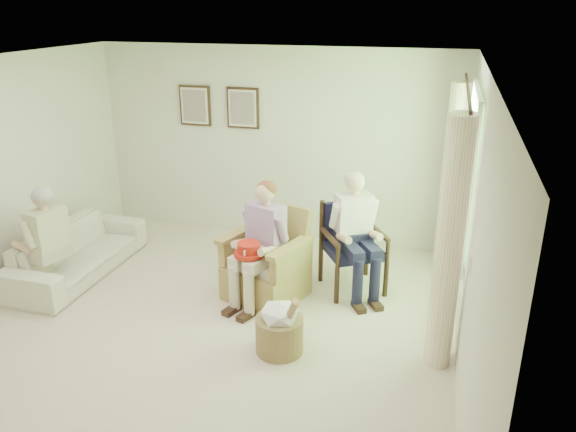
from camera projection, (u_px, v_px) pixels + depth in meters
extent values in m
plane|color=beige|center=(197.00, 334.00, 5.63)|extent=(5.50, 5.50, 0.00)
cube|color=silver|center=(276.00, 144.00, 7.64)|extent=(5.00, 0.04, 2.60)
cube|color=silver|center=(472.00, 243.00, 4.53)|extent=(0.04, 5.50, 2.60)
cube|color=white|center=(179.00, 68.00, 4.70)|extent=(5.00, 5.50, 0.02)
cube|color=#2D6B23|center=(469.00, 172.00, 5.53)|extent=(0.02, 1.40, 1.50)
cube|color=white|center=(478.00, 92.00, 5.25)|extent=(0.04, 1.52, 0.06)
cube|color=white|center=(460.00, 244.00, 5.81)|extent=(0.04, 1.52, 0.06)
cylinder|color=#382114|center=(468.00, 90.00, 5.27)|extent=(0.03, 2.50, 0.03)
cylinder|color=#FFF7C7|center=(449.00, 247.00, 4.83)|extent=(0.34, 0.34, 2.30)
cylinder|color=#FFF7C7|center=(451.00, 181.00, 6.59)|extent=(0.34, 0.34, 2.30)
cube|color=#382114|center=(195.00, 106.00, 7.73)|extent=(0.45, 0.03, 0.55)
cube|color=silver|center=(194.00, 106.00, 7.71)|extent=(0.39, 0.01, 0.49)
cube|color=tan|center=(194.00, 106.00, 7.70)|extent=(0.33, 0.01, 0.43)
cube|color=#382114|center=(243.00, 108.00, 7.55)|extent=(0.45, 0.03, 0.55)
cube|color=silver|center=(242.00, 108.00, 7.53)|extent=(0.39, 0.01, 0.49)
cube|color=tan|center=(242.00, 108.00, 7.52)|extent=(0.33, 0.01, 0.43)
cube|color=#A6894E|center=(266.00, 280.00, 6.29)|extent=(0.76, 0.74, 0.40)
cube|color=beige|center=(265.00, 262.00, 6.17)|extent=(0.59, 0.57, 0.09)
cube|color=#A6894E|center=(274.00, 227.00, 6.38)|extent=(0.70, 0.21, 0.59)
cube|color=#A6894E|center=(236.00, 249.00, 6.25)|extent=(0.09, 0.68, 0.28)
cube|color=#A6894E|center=(296.00, 256.00, 6.07)|extent=(0.09, 0.68, 0.28)
cylinder|color=black|center=(322.00, 279.00, 6.29)|extent=(0.05, 0.05, 0.43)
cylinder|color=black|center=(375.00, 286.00, 6.14)|extent=(0.05, 0.05, 0.43)
cylinder|color=black|center=(332.00, 259.00, 6.78)|extent=(0.05, 0.05, 0.43)
cylinder|color=black|center=(381.00, 264.00, 6.63)|extent=(0.05, 0.05, 0.43)
cube|color=#1A1B3B|center=(353.00, 251.00, 6.37)|extent=(0.57, 0.55, 0.10)
cube|color=#1A1B3B|center=(358.00, 221.00, 6.51)|extent=(0.53, 0.07, 0.49)
imported|color=#EDE7CC|center=(77.00, 252.00, 6.79)|extent=(1.96, 0.76, 0.57)
cube|color=beige|center=(265.00, 249.00, 6.12)|extent=(0.40, 0.26, 0.16)
cube|color=#AC87BF|center=(265.00, 224.00, 6.04)|extent=(0.39, 0.24, 0.46)
sphere|color=#DDAD8E|center=(264.00, 192.00, 5.90)|extent=(0.21, 0.21, 0.21)
ellipsoid|color=brown|center=(265.00, 189.00, 5.91)|extent=(0.22, 0.22, 0.18)
cube|color=beige|center=(250.00, 260.00, 5.97)|extent=(0.14, 0.44, 0.13)
cube|color=beige|center=(267.00, 262.00, 5.91)|extent=(0.14, 0.44, 0.13)
cylinder|color=beige|center=(244.00, 291.00, 5.88)|extent=(0.12, 0.12, 0.50)
cylinder|color=beige|center=(262.00, 294.00, 5.83)|extent=(0.12, 0.12, 0.50)
cube|color=#191835|center=(354.00, 238.00, 6.31)|extent=(0.40, 0.26, 0.16)
cube|color=white|center=(355.00, 214.00, 6.23)|extent=(0.39, 0.24, 0.46)
sphere|color=#DDAD8E|center=(357.00, 182.00, 6.09)|extent=(0.21, 0.21, 0.21)
ellipsoid|color=#B7B2AD|center=(357.00, 180.00, 6.10)|extent=(0.22, 0.22, 0.18)
cube|color=#191835|center=(341.00, 249.00, 6.15)|extent=(0.14, 0.44, 0.13)
cube|color=#191835|center=(359.00, 251.00, 6.10)|extent=(0.14, 0.44, 0.13)
cylinder|color=#191835|center=(337.00, 280.00, 6.08)|extent=(0.12, 0.12, 0.54)
cylinder|color=#191835|center=(355.00, 283.00, 6.03)|extent=(0.12, 0.12, 0.54)
cube|color=#C3B19D|center=(50.00, 251.00, 6.30)|extent=(0.42, 0.26, 0.16)
cube|color=beige|center=(47.00, 227.00, 6.22)|extent=(0.41, 0.24, 0.46)
sphere|color=#DDAD8E|center=(41.00, 196.00, 6.08)|extent=(0.21, 0.21, 0.21)
ellipsoid|color=#B7B2AD|center=(42.00, 193.00, 6.09)|extent=(0.22, 0.22, 0.18)
cube|color=#C3B19D|center=(29.00, 262.00, 6.15)|extent=(0.14, 0.44, 0.13)
cube|color=#C3B19D|center=(45.00, 264.00, 6.10)|extent=(0.14, 0.44, 0.13)
cylinder|color=#C3B19D|center=(20.00, 288.00, 6.05)|extent=(0.12, 0.12, 0.40)
cylinder|color=#C3B19D|center=(36.00, 291.00, 6.00)|extent=(0.12, 0.12, 0.40)
cylinder|color=#B62012|center=(249.00, 253.00, 5.89)|extent=(0.32, 0.32, 0.04)
cylinder|color=#B62012|center=(249.00, 248.00, 5.86)|extent=(0.24, 0.24, 0.12)
cube|color=white|center=(260.00, 250.00, 5.83)|extent=(0.05, 0.01, 0.05)
cube|color=white|center=(253.00, 243.00, 5.98)|extent=(0.01, 0.04, 0.05)
cube|color=white|center=(237.00, 247.00, 5.90)|extent=(0.04, 0.01, 0.05)
cube|color=white|center=(245.00, 253.00, 5.75)|extent=(0.01, 0.04, 0.05)
cylinder|color=tan|center=(279.00, 335.00, 5.31)|extent=(0.60, 0.60, 0.35)
ellipsoid|color=white|center=(279.00, 314.00, 5.22)|extent=(0.40, 0.40, 0.24)
cylinder|color=#A57F56|center=(288.00, 318.00, 5.15)|extent=(0.18, 0.32, 0.53)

